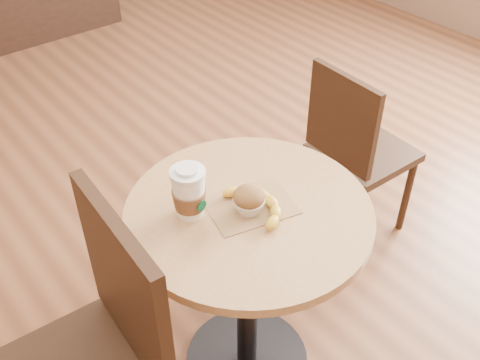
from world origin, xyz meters
The scene contains 6 objects.
cafe_table centered at (-0.05, -0.09, 0.54)m, with size 0.71×0.71×0.75m.
chair_right centered at (0.74, 0.18, 0.45)m, with size 0.37×0.37×0.82m.
kraft_bag centered at (-0.04, -0.08, 0.75)m, with size 0.24×0.18×0.00m, color olive.
coffee_cup centered at (-0.19, 0.00, 0.82)m, with size 0.10×0.10×0.16m.
muffin centered at (-0.06, -0.09, 0.79)m, with size 0.09×0.09×0.08m.
banana centered at (-0.03, -0.10, 0.77)m, with size 0.12×0.23×0.03m, color gold, non-canonical shape.
Camera 1 is at (-0.81, -0.99, 1.81)m, focal length 42.00 mm.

